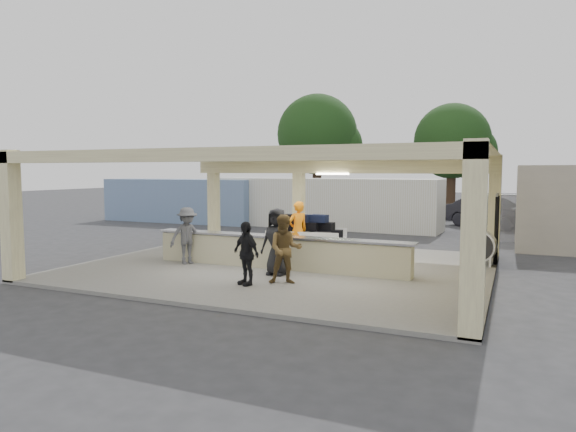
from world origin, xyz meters
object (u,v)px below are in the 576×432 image
at_px(passenger_a, 285,249).
at_px(car_white_a, 547,218).
at_px(baggage_handler, 298,231).
at_px(passenger_b, 246,253).
at_px(baggage_counter, 277,252).
at_px(drum_fan, 480,247).
at_px(passenger_c, 187,236).
at_px(car_dark, 492,213).
at_px(passenger_d, 277,242).
at_px(container_white, 325,203).
at_px(luggage_cart, 306,233).
at_px(container_blue, 181,200).

xyz_separation_m(passenger_a, car_white_a, (6.84, 16.20, -0.33)).
relative_size(baggage_handler, passenger_b, 1.18).
relative_size(baggage_counter, drum_fan, 7.56).
distance_m(drum_fan, baggage_handler, 5.68).
relative_size(drum_fan, passenger_b, 0.67).
bearing_deg(baggage_handler, passenger_c, -17.31).
bearing_deg(car_dark, passenger_d, -163.88).
relative_size(passenger_c, passenger_d, 0.95).
bearing_deg(drum_fan, container_white, 143.77).
distance_m(baggage_handler, passenger_d, 2.52).
bearing_deg(passenger_d, drum_fan, 39.79).
height_order(luggage_cart, container_white, container_white).
height_order(car_dark, container_white, container_white).
relative_size(passenger_d, container_blue, 0.19).
relative_size(luggage_cart, car_white_a, 0.56).
height_order(passenger_a, car_dark, passenger_a).
bearing_deg(baggage_handler, car_white_a, -175.29).
height_order(passenger_b, container_white, container_white).
bearing_deg(passenger_c, container_white, 32.30).
bearing_deg(luggage_cart, car_dark, 60.39).
bearing_deg(container_white, baggage_handler, -72.20).
bearing_deg(passenger_d, container_white, 106.67).
bearing_deg(baggage_counter, passenger_a, -59.30).
xyz_separation_m(baggage_counter, passenger_b, (0.23, -2.37, 0.33)).
relative_size(passenger_c, car_white_a, 0.38).
height_order(car_white_a, container_white, container_white).
bearing_deg(baggage_counter, baggage_handler, 90.11).
distance_m(baggage_counter, drum_fan, 6.23).
bearing_deg(drum_fan, passenger_a, -121.97).
distance_m(passenger_c, car_white_a, 18.37).
height_order(passenger_c, car_dark, passenger_c).
relative_size(drum_fan, car_white_a, 0.23).
height_order(passenger_c, container_white, container_white).
distance_m(passenger_b, car_dark, 18.17).
height_order(drum_fan, baggage_handler, baggage_handler).
bearing_deg(car_dark, passenger_c, -174.52).
bearing_deg(passenger_d, passenger_a, -51.32).
height_order(passenger_d, container_white, container_white).
distance_m(car_dark, container_white, 8.74).
relative_size(passenger_c, container_blue, 0.18).
bearing_deg(container_white, container_blue, -174.25).
relative_size(drum_fan, container_white, 0.09).
bearing_deg(passenger_b, car_dark, 98.30).
distance_m(baggage_counter, baggage_handler, 1.66).
relative_size(passenger_b, car_dark, 0.34).
distance_m(drum_fan, passenger_a, 6.50).
height_order(baggage_handler, passenger_d, baggage_handler).
bearing_deg(passenger_a, container_white, 81.64).
height_order(luggage_cart, container_blue, container_blue).
relative_size(baggage_counter, baggage_handler, 4.28).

